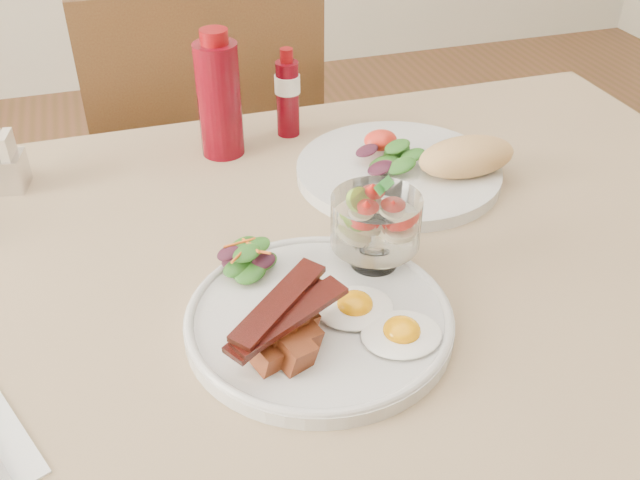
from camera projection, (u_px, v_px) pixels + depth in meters
table at (294, 332)px, 0.87m from camera, size 1.33×0.88×0.75m
chair_far at (208, 174)px, 1.47m from camera, size 0.42×0.42×0.93m
main_plate at (319, 320)px, 0.74m from camera, size 0.28×0.28×0.02m
fried_eggs at (378, 319)px, 0.72m from camera, size 0.13×0.15×0.02m
bacon_potato_pile at (285, 329)px, 0.68m from camera, size 0.13×0.10×0.05m
side_salad at (249, 259)px, 0.79m from camera, size 0.07×0.07×0.04m
fruit_cup at (376, 222)px, 0.78m from camera, size 0.10×0.10×0.10m
second_plate at (414, 166)px, 0.99m from camera, size 0.29×0.29×0.07m
ketchup_bottle at (219, 98)px, 1.02m from camera, size 0.08×0.08×0.19m
hot_sauce_bottle at (288, 94)px, 1.08m from camera, size 0.05×0.05×0.14m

